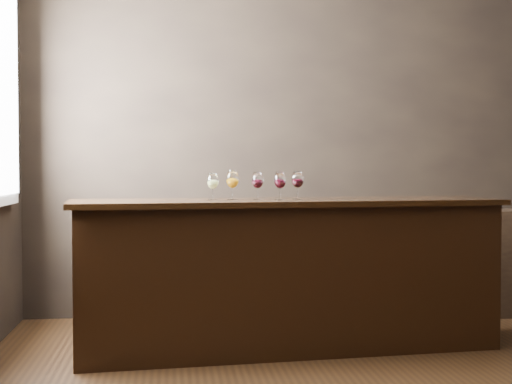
{
  "coord_description": "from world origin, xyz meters",
  "views": [
    {
      "loc": [
        -1.32,
        -3.54,
        1.21
      ],
      "look_at": [
        -0.77,
        1.1,
        1.05
      ],
      "focal_mm": 50.0,
      "sensor_mm": 36.0,
      "label": 1
    }
  ],
  "objects": [
    {
      "name": "glass_red_a",
      "position": [
        -0.76,
        1.12,
        1.12
      ],
      "size": [
        0.08,
        0.08,
        0.18
      ],
      "color": "white",
      "rests_on": "bar_top"
    },
    {
      "name": "room_shell",
      "position": [
        -0.23,
        0.11,
        1.81
      ],
      "size": [
        5.02,
        4.52,
        2.81
      ],
      "color": "black",
      "rests_on": "ground"
    },
    {
      "name": "glass_red_b",
      "position": [
        -0.62,
        1.06,
        1.12
      ],
      "size": [
        0.08,
        0.08,
        0.18
      ],
      "color": "white",
      "rests_on": "bar_top"
    },
    {
      "name": "bar_counter",
      "position": [
        -0.55,
        1.1,
        0.48
      ],
      "size": [
        2.79,
        0.83,
        0.96
      ],
      "primitive_type": "cube",
      "rotation": [
        0.0,
        0.0,
        0.09
      ],
      "color": "black",
      "rests_on": "ground"
    },
    {
      "name": "back_bar_shelf",
      "position": [
        0.51,
        2.03,
        0.43
      ],
      "size": [
        2.38,
        0.4,
        0.86
      ],
      "primitive_type": "cube",
      "color": "black",
      "rests_on": "ground"
    },
    {
      "name": "glass_white",
      "position": [
        -1.05,
        1.11,
        1.12
      ],
      "size": [
        0.07,
        0.07,
        0.18
      ],
      "color": "white",
      "rests_on": "bar_top"
    },
    {
      "name": "glass_red_c",
      "position": [
        -0.49,
        1.13,
        1.12
      ],
      "size": [
        0.08,
        0.08,
        0.19
      ],
      "color": "white",
      "rests_on": "bar_top"
    },
    {
      "name": "bar_top",
      "position": [
        -0.55,
        1.1,
        0.98
      ],
      "size": [
        2.88,
        0.9,
        0.04
      ],
      "primitive_type": "cube",
      "rotation": [
        0.0,
        0.0,
        0.09
      ],
      "color": "black",
      "rests_on": "bar_counter"
    },
    {
      "name": "glass_amber",
      "position": [
        -0.92,
        1.11,
        1.13
      ],
      "size": [
        0.08,
        0.08,
        0.19
      ],
      "color": "white",
      "rests_on": "bar_top"
    }
  ]
}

